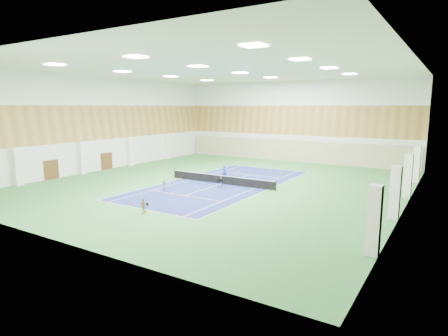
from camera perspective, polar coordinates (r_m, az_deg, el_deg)
The scene contains 22 objects.
ground at distance 40.30m, azimuth -0.45°, elevation -2.43°, with size 40.00×40.00×0.00m, color #337738.
room_shell at distance 39.51m, azimuth -0.46°, elevation 6.12°, with size 36.00×40.00×12.00m, color white, non-canonical shape.
wood_cladding at distance 39.45m, azimuth -0.46°, elevation 9.02°, with size 36.00×40.00×8.00m, color #AD8140, non-canonical shape.
ceiling_light_grid at distance 39.62m, azimuth -0.47°, elevation 14.70°, with size 21.40×25.40×0.06m, color white, non-canonical shape.
court_surface at distance 40.30m, azimuth -0.45°, elevation -2.42°, with size 10.97×23.77×0.01m, color navy.
tennis_balls_scatter at distance 40.29m, azimuth -0.45°, elevation -2.36°, with size 10.57×22.77×0.07m, color #C8CF23, non-canonical shape.
tennis_net at distance 40.19m, azimuth -0.45°, elevation -1.66°, with size 12.80×0.10×1.10m, color black, non-canonical shape.
back_curtain at distance 57.50m, azimuth 10.16°, elevation 2.59°, with size 35.40×0.16×3.20m, color #C6B793.
door_left_a at distance 47.08m, azimuth -24.81°, elevation -0.22°, with size 0.08×1.80×2.20m, color #593319.
door_left_b at distance 51.82m, azimuth -17.43°, elevation 1.02°, with size 0.08×1.80×2.20m, color #593319.
coach at distance 42.63m, azimuth 0.07°, elevation -0.70°, with size 0.57×0.38×1.57m, color #203795.
child_court at distance 36.91m, azimuth -9.04°, elevation -2.70°, with size 0.58×0.45×1.19m, color gray.
child_apron at distance 29.77m, azimuth -12.23°, elevation -5.67°, with size 0.73×0.30×1.24m, color tan.
ball_cart at distance 38.62m, azimuth -0.64°, elevation -2.30°, with size 0.49×0.49×0.85m, color black, non-canonical shape.
cone_svc_a at distance 37.36m, azimuth -11.30°, elevation -3.40°, with size 0.18×0.18×0.20m, color #FF5B0D.
cone_svc_b at distance 35.66m, azimuth -7.29°, elevation -3.89°, with size 0.18×0.18×0.20m, color #F0530C.
cone_svc_c at distance 34.45m, azimuth -4.93°, elevation -4.32°, with size 0.19×0.19×0.21m, color #E9500C.
cone_svc_d at distance 32.88m, azimuth -1.59°, elevation -4.95°, with size 0.19×0.19×0.21m, color #DD570B.
cone_base_a at distance 34.38m, azimuth -16.89°, elevation -4.73°, with size 0.18×0.18×0.19m, color #E8580C.
cone_base_b at distance 32.74m, azimuth -13.73°, elevation -5.26°, with size 0.21×0.21×0.24m, color #ED3E0C.
cone_base_c at distance 30.26m, azimuth -11.76°, elevation -6.42°, with size 0.19×0.19×0.21m, color #DA480B.
cone_base_d at distance 29.01m, azimuth -6.60°, elevation -6.95°, with size 0.20×0.20×0.22m, color #DD480B.
Camera 1 is at (21.14, -33.31, 8.22)m, focal length 30.00 mm.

